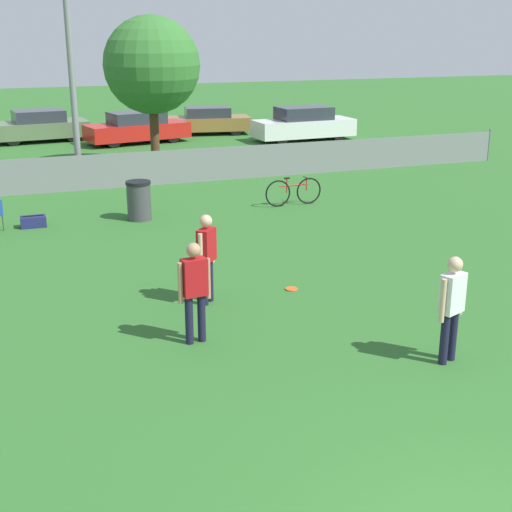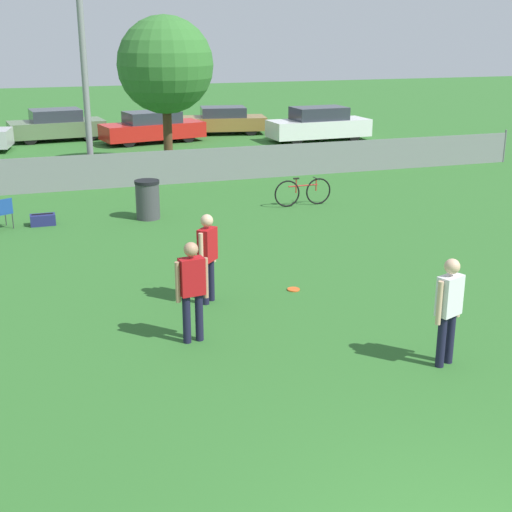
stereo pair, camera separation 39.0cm
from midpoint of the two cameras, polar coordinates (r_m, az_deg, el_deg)
name	(u,v)px [view 2 (the right image)]	position (r m, az deg, el deg)	size (l,w,h in m)	color
fence_backline	(145,169)	(23.11, -8.38, 6.91)	(27.22, 0.07, 1.21)	gray
light_pole	(80,10)	(23.12, -13.41, 18.63)	(0.90, 0.36, 9.17)	gray
tree_near_pole	(165,65)	(25.81, -6.84, 14.91)	(3.36, 3.36, 5.29)	#4C331E
player_receiver_white	(449,305)	(10.91, 16.16, -3.76)	(0.52, 0.35, 1.67)	#191933
player_thrower_red	(208,252)	(12.91, -3.04, 0.30)	(0.43, 0.44, 1.67)	#191933
player_defender_red	(192,285)	(11.28, -4.16, -2.34)	(0.55, 0.27, 1.67)	#191933
frisbee_disc	(293,289)	(13.83, 3.83, -2.68)	(0.25, 0.25, 0.03)	#E5591E
folding_chair_sideline	(2,211)	(18.90, -19.12, 3.41)	(0.61, 0.61, 0.79)	#333338
bicycle_sideline	(303,192)	(20.36, 4.33, 5.13)	(1.73, 0.44, 0.82)	black
trash_bin	(148,199)	(19.04, -8.08, 4.50)	(0.65, 0.65, 1.03)	#3F3F44
gear_bag_sideline	(43,220)	(19.05, -16.12, 2.80)	(0.62, 0.34, 0.31)	navy
parked_car_olive	(56,125)	(33.57, -15.35, 10.05)	(4.28, 2.26, 1.38)	black
parked_car_red	(153,127)	(32.09, -7.93, 10.15)	(4.67, 2.47, 1.36)	black
parked_car_tan	(223,121)	(34.50, -2.31, 10.77)	(4.21, 2.34, 1.27)	black
parked_car_white	(319,125)	(32.52, 5.40, 10.42)	(4.60, 1.88, 1.48)	black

